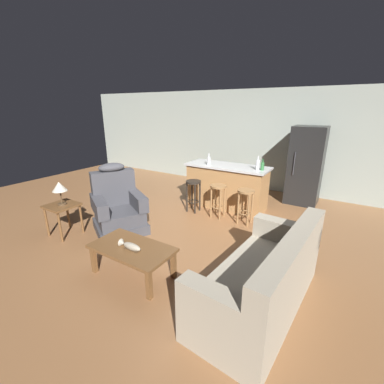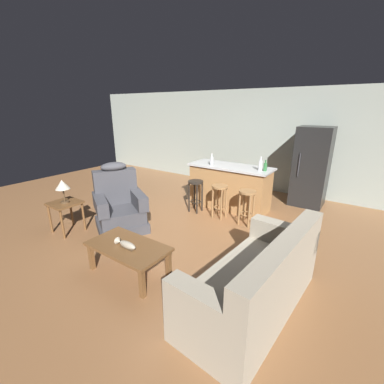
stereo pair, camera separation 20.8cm
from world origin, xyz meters
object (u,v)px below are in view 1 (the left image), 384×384
at_px(coffee_table, 132,251).
at_px(recliner_near_lamp, 118,208).
at_px(refrigerator, 306,166).
at_px(bottle_short_amber, 262,166).
at_px(bottle_tall_green, 209,161).
at_px(bottle_wine_dark, 258,165).
at_px(bar_stool_right, 246,200).
at_px(kitchen_island, 227,186).
at_px(couch, 265,280).
at_px(bar_stool_middle, 218,195).
at_px(fish_figurine, 130,246).
at_px(end_table, 62,210).
at_px(table_lamp, 59,188).
at_px(bar_stool_left, 193,190).

distance_m(coffee_table, recliner_near_lamp, 1.48).
relative_size(refrigerator, bottle_short_amber, 7.92).
bearing_deg(bottle_short_amber, bottle_tall_green, -173.01).
relative_size(refrigerator, bottle_wine_dark, 6.21).
distance_m(recliner_near_lamp, bar_stool_right, 2.37).
xyz_separation_m(kitchen_island, refrigerator, (1.39, 1.20, 0.40)).
bearing_deg(couch, bar_stool_middle, -47.12).
distance_m(kitchen_island, bottle_wine_dark, 0.90).
bearing_deg(bottle_tall_green, bar_stool_right, -23.36).
bearing_deg(bar_stool_middle, couch, -51.40).
relative_size(bar_stool_right, bottle_short_amber, 3.06).
xyz_separation_m(bar_stool_middle, bottle_wine_dark, (0.58, 0.56, 0.59)).
xyz_separation_m(couch, bottle_wine_dark, (-0.98, 2.52, 0.72)).
distance_m(fish_figurine, bar_stool_middle, 2.37).
height_order(coffee_table, bar_stool_right, bar_stool_right).
bearing_deg(couch, end_table, 6.82).
relative_size(table_lamp, kitchen_island, 0.23).
distance_m(fish_figurine, bar_stool_left, 2.42).
xyz_separation_m(couch, end_table, (-3.50, -0.15, 0.12)).
bearing_deg(couch, bottle_tall_green, -45.57).
height_order(couch, bottle_wine_dark, bottle_wine_dark).
relative_size(end_table, bottle_tall_green, 2.22).
bearing_deg(fish_figurine, bar_stool_left, 102.30).
xyz_separation_m(coffee_table, end_table, (-1.85, 0.21, 0.10)).
height_order(fish_figurine, table_lamp, table_lamp).
height_order(recliner_near_lamp, kitchen_island, recliner_near_lamp).
height_order(recliner_near_lamp, end_table, recliner_near_lamp).
height_order(table_lamp, bottle_wine_dark, bottle_wine_dark).
bearing_deg(bar_stool_left, fish_figurine, -77.70).
distance_m(couch, bottle_wine_dark, 2.79).
height_order(recliner_near_lamp, bar_stool_middle, recliner_near_lamp).
distance_m(coffee_table, bottle_short_amber, 3.08).
distance_m(coffee_table, bar_stool_right, 2.41).
height_order(recliner_near_lamp, table_lamp, recliner_near_lamp).
distance_m(table_lamp, refrigerator, 5.07).
bearing_deg(refrigerator, end_table, -129.33).
bearing_deg(bar_stool_middle, fish_figurine, -91.57).
xyz_separation_m(end_table, bottle_tall_green, (1.47, 2.56, 0.58)).
xyz_separation_m(fish_figurine, table_lamp, (-1.85, 0.26, 0.41)).
relative_size(couch, end_table, 3.50).
bearing_deg(bar_stool_middle, bottle_wine_dark, 44.26).
height_order(end_table, table_lamp, table_lamp).
bearing_deg(bar_stool_middle, bottle_short_amber, 41.70).
height_order(table_lamp, bar_stool_right, table_lamp).
distance_m(table_lamp, bottle_tall_green, 2.94).
bearing_deg(recliner_near_lamp, bar_stool_right, 67.08).
relative_size(fish_figurine, bottle_short_amber, 1.53).
xyz_separation_m(recliner_near_lamp, bottle_wine_dark, (1.86, 2.02, 0.63)).
distance_m(recliner_near_lamp, refrigerator, 4.20).
relative_size(bar_stool_left, bottle_wine_dark, 2.40).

